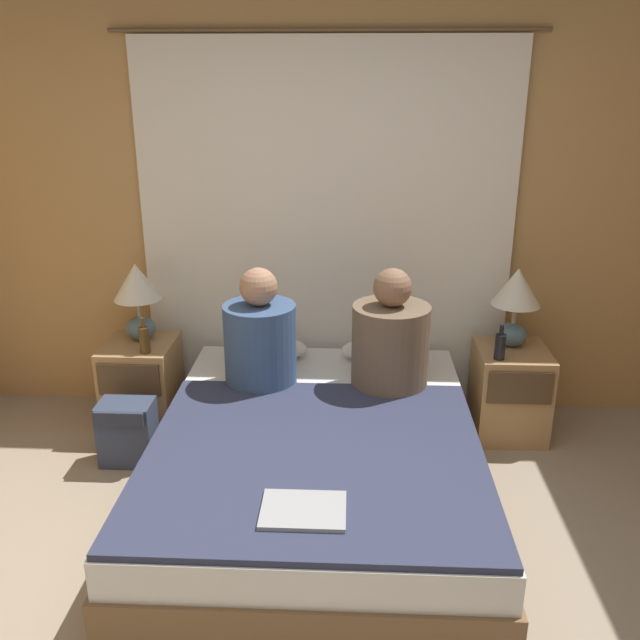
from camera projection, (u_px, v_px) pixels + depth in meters
wall_back at (327, 216)px, 4.13m from camera, size 4.83×0.06×2.50m
curtain_panel at (326, 234)px, 4.11m from camera, size 2.45×0.03×2.31m
bed at (317, 466)px, 3.40m from camera, size 1.60×2.09×0.43m
nightstand_left at (142, 384)px, 4.16m from camera, size 0.41×0.46×0.54m
nightstand_right at (509, 391)px, 4.06m from camera, size 0.41×0.46×0.54m
lamp_left at (137, 291)px, 4.03m from camera, size 0.28×0.28×0.48m
lamp_right at (516, 296)px, 3.93m from camera, size 0.28×0.28×0.48m
pillow_left at (267, 348)px, 4.13m from camera, size 0.49×0.29×0.12m
pillow_right at (382, 351)px, 4.10m from camera, size 0.49×0.29×0.12m
blanket_on_bed at (314, 455)px, 3.06m from camera, size 1.54×1.46×0.03m
person_left_in_bed at (260, 339)px, 3.71m from camera, size 0.40×0.40×0.67m
person_right_in_bed at (390, 342)px, 3.68m from camera, size 0.42×0.42×0.68m
beer_bottle_on_left_stand at (144, 339)px, 3.91m from camera, size 0.06×0.06×0.22m
beer_bottle_on_right_stand at (500, 346)px, 3.82m from camera, size 0.06×0.06×0.21m
laptop_on_bed at (303, 510)px, 2.63m from camera, size 0.33×0.25×0.02m
backpack_on_floor at (127, 429)px, 3.77m from camera, size 0.30×0.23×0.37m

